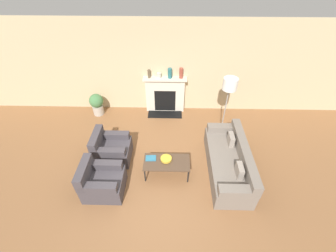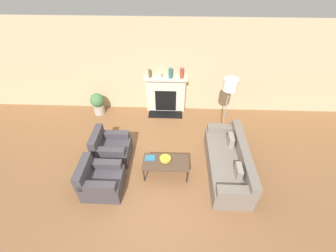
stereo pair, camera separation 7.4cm
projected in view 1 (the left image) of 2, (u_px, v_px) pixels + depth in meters
ground_plane at (157, 183)px, 5.35m from camera, size 18.00×18.00×0.00m
wall_back at (162, 68)px, 6.78m from camera, size 18.00×0.06×2.90m
fireplace at (165, 95)px, 7.23m from camera, size 1.35×0.59×1.20m
couch at (229, 162)px, 5.46m from camera, size 0.87×2.18×0.79m
armchair_near at (101, 182)px, 5.01m from camera, size 0.89×0.78×0.82m
armchair_far at (111, 149)px, 5.77m from camera, size 0.89×0.78×0.82m
coffee_table at (167, 163)px, 5.30m from camera, size 1.09×0.54×0.44m
bowl at (166, 159)px, 5.29m from camera, size 0.27×0.27×0.08m
book at (151, 158)px, 5.35m from camera, size 0.26×0.19×0.02m
floor_lamp at (229, 89)px, 5.77m from camera, size 0.37×0.37×1.80m
mantel_vase_left at (149, 74)px, 6.77m from camera, size 0.08×0.08×0.26m
mantel_vase_center_left at (159, 75)px, 6.80m from camera, size 0.14×0.14×0.16m
mantel_vase_center_right at (170, 73)px, 6.74m from camera, size 0.12×0.12×0.30m
mantel_vase_right at (181, 73)px, 6.73m from camera, size 0.11×0.11×0.32m
potted_plant at (97, 103)px, 7.19m from camera, size 0.44×0.44×0.73m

